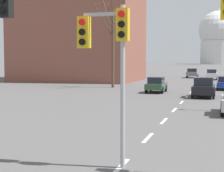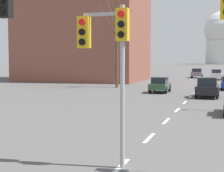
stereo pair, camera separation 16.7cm
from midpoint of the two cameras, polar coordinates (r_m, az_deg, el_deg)
The scene contains 19 objects.
lane_stripe_1 at distance 11.65m, azimuth 0.75°, elevation -12.31°, with size 0.16×2.00×0.01m, color silver.
lane_stripe_2 at distance 15.90m, azimuth 5.18°, elevation -7.86°, with size 0.16×2.00×0.01m, color silver.
lane_stripe_3 at distance 20.26m, azimuth 7.69°, elevation -5.28°, with size 0.16×2.00×0.01m, color silver.
lane_stripe_4 at distance 24.66m, azimuth 9.29°, elevation -3.61°, with size 0.16×2.00×0.01m, color silver.
lane_stripe_5 at distance 29.10m, azimuth 10.40°, elevation -2.45°, with size 0.16×2.00×0.01m, color silver.
lane_stripe_6 at distance 33.56m, azimuth 11.21°, elevation -1.60°, with size 0.16×2.00×0.01m, color silver.
lane_stripe_7 at distance 38.02m, azimuth 11.83°, elevation -0.94°, with size 0.16×2.00×0.01m, color silver.
lane_stripe_8 at distance 42.49m, azimuth 12.33°, elevation -0.43°, with size 0.16×2.00×0.01m, color silver.
lane_stripe_9 at distance 46.97m, azimuth 12.72°, elevation -0.01°, with size 0.16×2.00×0.01m, color silver.
lane_stripe_10 at distance 51.45m, azimuth 13.05°, elevation 0.34°, with size 0.16×2.00×0.01m, color silver.
lane_stripe_11 at distance 55.94m, azimuth 13.33°, elevation 0.63°, with size 0.16×2.00×0.01m, color silver.
lane_stripe_12 at distance 60.42m, azimuth 13.56°, elevation 0.87°, with size 0.16×2.00×0.01m, color silver.
traffic_signal_centre_tall at distance 11.28m, azimuth -0.89°, elevation 6.13°, with size 1.58×0.34×4.89m.
sedan_near_left at distance 62.12m, azimuth 14.89°, elevation 1.72°, with size 1.75×4.49×1.67m.
sedan_near_right at distance 67.64m, azimuth 12.07°, elevation 1.95°, with size 1.93×3.87×1.67m.
sedan_mid_centre at distance 37.20m, azimuth 6.63°, elevation 0.23°, with size 1.73×3.81×1.55m.
sedan_far_left at distance 33.22m, azimuth 13.66°, elevation -0.19°, with size 1.90×4.05×1.74m.
bare_tree_left_near at distance 43.39m, azimuth -0.06°, elevation 6.69°, with size 3.44×5.03×10.33m.
capitol_dome at distance 257.67m, azimuth 15.88°, elevation 7.13°, with size 25.52×25.52×36.05m.
Camera 1 is at (2.94, -4.11, 3.30)m, focal length 60.00 mm.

